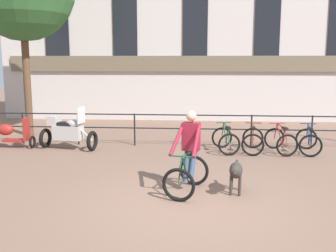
{
  "coord_description": "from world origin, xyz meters",
  "views": [
    {
      "loc": [
        0.19,
        -7.25,
        2.75
      ],
      "look_at": [
        -0.6,
        2.86,
        1.05
      ],
      "focal_mm": 42.0,
      "sensor_mm": 36.0,
      "label": 1
    }
  ],
  "objects_px": {
    "parked_scooter": "(12,133)",
    "parked_bicycle_mid_left": "(253,140)",
    "cyclist_with_bike": "(189,156)",
    "parked_bicycle_near_lamp": "(225,140)",
    "dog": "(236,171)",
    "parked_bicycle_mid_right": "(281,141)",
    "parked_bicycle_far_end": "(308,141)",
    "parked_motorcycle": "(68,132)"
  },
  "relations": [
    {
      "from": "parked_bicycle_mid_right",
      "to": "parked_bicycle_far_end",
      "type": "bearing_deg",
      "value": 170.45
    },
    {
      "from": "cyclist_with_bike",
      "to": "dog",
      "type": "distance_m",
      "value": 1.03
    },
    {
      "from": "parked_motorcycle",
      "to": "parked_scooter",
      "type": "distance_m",
      "value": 1.83
    },
    {
      "from": "parked_motorcycle",
      "to": "parked_bicycle_near_lamp",
      "type": "distance_m",
      "value": 4.89
    },
    {
      "from": "parked_bicycle_mid_right",
      "to": "parked_bicycle_far_end",
      "type": "xyz_separation_m",
      "value": [
        0.82,
        -0.0,
        0.0
      ]
    },
    {
      "from": "parked_motorcycle",
      "to": "parked_scooter",
      "type": "height_order",
      "value": "parked_motorcycle"
    },
    {
      "from": "parked_bicycle_far_end",
      "to": "parked_scooter",
      "type": "height_order",
      "value": "parked_scooter"
    },
    {
      "from": "parked_bicycle_mid_right",
      "to": "parked_scooter",
      "type": "height_order",
      "value": "parked_scooter"
    },
    {
      "from": "parked_bicycle_far_end",
      "to": "parked_bicycle_mid_right",
      "type": "bearing_deg",
      "value": 8.56
    },
    {
      "from": "cyclist_with_bike",
      "to": "parked_bicycle_near_lamp",
      "type": "xyz_separation_m",
      "value": [
        1.03,
        3.75,
        -0.41
      ]
    },
    {
      "from": "parked_bicycle_near_lamp",
      "to": "cyclist_with_bike",
      "type": "bearing_deg",
      "value": 66.23
    },
    {
      "from": "parked_motorcycle",
      "to": "parked_bicycle_mid_right",
      "type": "bearing_deg",
      "value": -77.88
    },
    {
      "from": "parked_motorcycle",
      "to": "parked_bicycle_near_lamp",
      "type": "relative_size",
      "value": 1.55
    },
    {
      "from": "parked_scooter",
      "to": "parked_bicycle_mid_left",
      "type": "bearing_deg",
      "value": -89.83
    },
    {
      "from": "dog",
      "to": "parked_bicycle_far_end",
      "type": "distance_m",
      "value": 4.61
    },
    {
      "from": "cyclist_with_bike",
      "to": "parked_bicycle_mid_left",
      "type": "relative_size",
      "value": 1.43
    },
    {
      "from": "parked_motorcycle",
      "to": "cyclist_with_bike",
      "type": "bearing_deg",
      "value": -122.09
    },
    {
      "from": "dog",
      "to": "parked_scooter",
      "type": "xyz_separation_m",
      "value": [
        -6.66,
        3.87,
        -0.02
      ]
    },
    {
      "from": "dog",
      "to": "parked_scooter",
      "type": "height_order",
      "value": "parked_scooter"
    },
    {
      "from": "cyclist_with_bike",
      "to": "parked_bicycle_mid_left",
      "type": "xyz_separation_m",
      "value": [
        1.85,
        3.75,
        -0.41
      ]
    },
    {
      "from": "parked_bicycle_near_lamp",
      "to": "parked_bicycle_mid_left",
      "type": "xyz_separation_m",
      "value": [
        0.82,
        -0.0,
        0.0
      ]
    },
    {
      "from": "parked_motorcycle",
      "to": "parked_bicycle_mid_left",
      "type": "xyz_separation_m",
      "value": [
        5.71,
        0.06,
        -0.2
      ]
    },
    {
      "from": "parked_motorcycle",
      "to": "parked_bicycle_mid_left",
      "type": "bearing_deg",
      "value": -77.81
    },
    {
      "from": "cyclist_with_bike",
      "to": "parked_bicycle_mid_right",
      "type": "height_order",
      "value": "cyclist_with_bike"
    },
    {
      "from": "dog",
      "to": "parked_bicycle_far_end",
      "type": "relative_size",
      "value": 0.85
    },
    {
      "from": "parked_bicycle_mid_right",
      "to": "parked_bicycle_near_lamp",
      "type": "bearing_deg",
      "value": -9.55
    },
    {
      "from": "cyclist_with_bike",
      "to": "parked_bicycle_near_lamp",
      "type": "bearing_deg",
      "value": 89.75
    },
    {
      "from": "parked_motorcycle",
      "to": "parked_scooter",
      "type": "xyz_separation_m",
      "value": [
        -1.82,
        0.07,
        -0.1
      ]
    },
    {
      "from": "parked_bicycle_far_end",
      "to": "dog",
      "type": "bearing_deg",
      "value": 65.55
    },
    {
      "from": "dog",
      "to": "parked_bicycle_mid_right",
      "type": "bearing_deg",
      "value": 74.3
    },
    {
      "from": "parked_bicycle_near_lamp",
      "to": "dog",
      "type": "bearing_deg",
      "value": 80.88
    },
    {
      "from": "cyclist_with_bike",
      "to": "parked_bicycle_far_end",
      "type": "bearing_deg",
      "value": 62.09
    },
    {
      "from": "parked_motorcycle",
      "to": "parked_bicycle_near_lamp",
      "type": "xyz_separation_m",
      "value": [
        4.89,
        0.06,
        -0.2
      ]
    },
    {
      "from": "parked_bicycle_near_lamp",
      "to": "parked_motorcycle",
      "type": "bearing_deg",
      "value": -7.75
    },
    {
      "from": "parked_motorcycle",
      "to": "parked_bicycle_mid_left",
      "type": "height_order",
      "value": "parked_motorcycle"
    },
    {
      "from": "parked_bicycle_near_lamp",
      "to": "parked_bicycle_mid_left",
      "type": "relative_size",
      "value": 1.0
    },
    {
      "from": "parked_bicycle_far_end",
      "to": "parked_bicycle_mid_left",
      "type": "bearing_deg",
      "value": 8.56
    },
    {
      "from": "parked_bicycle_mid_left",
      "to": "parked_scooter",
      "type": "distance_m",
      "value": 7.53
    },
    {
      "from": "parked_motorcycle",
      "to": "parked_bicycle_mid_left",
      "type": "distance_m",
      "value": 5.71
    },
    {
      "from": "cyclist_with_bike",
      "to": "parked_bicycle_near_lamp",
      "type": "distance_m",
      "value": 3.91
    },
    {
      "from": "parked_motorcycle",
      "to": "parked_scooter",
      "type": "bearing_deg",
      "value": 99.49
    },
    {
      "from": "cyclist_with_bike",
      "to": "parked_bicycle_near_lamp",
      "type": "height_order",
      "value": "cyclist_with_bike"
    }
  ]
}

